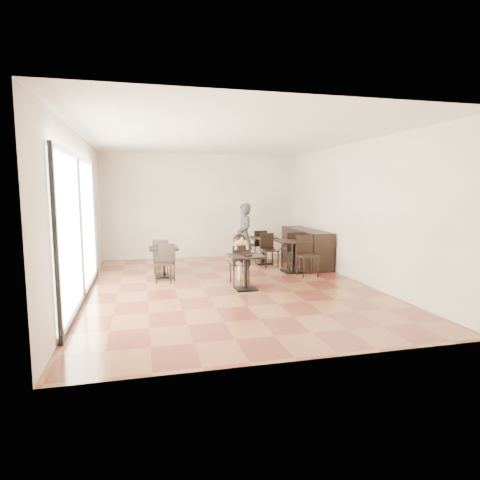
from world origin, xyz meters
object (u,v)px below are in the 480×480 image
object	(u,v)px
adult_patron	(244,235)
chair_left_a	(163,256)
chair_mid_a	(291,250)
chair_back_b	(269,250)
cafe_table_back	(264,250)
cafe_table_left	(164,262)
chair_back_a	(258,245)
chair_left_b	(165,264)
child	(239,259)
child_chair	(239,264)
cafe_table_mid	(293,256)
child_table	(246,272)
chair_mid_b	(308,256)

from	to	relation	value
adult_patron	chair_left_a	bearing A→B (deg)	-88.22
chair_mid_a	chair_back_b	world-z (taller)	chair_mid_a
cafe_table_back	cafe_table_left	bearing A→B (deg)	-157.55
chair_back_a	cafe_table_left	bearing A→B (deg)	24.18
chair_mid_a	chair_left_b	world-z (taller)	chair_mid_a
chair_back_a	child	bearing A→B (deg)	58.94
child_chair	chair_back_a	xyz separation A→B (m)	(1.27, 2.83, 0.01)
child_chair	chair_back_a	distance (m)	3.10
child_chair	cafe_table_left	size ratio (longest dim) A/B	1.24
child_chair	cafe_table_mid	xyz separation A→B (m)	(1.63, 0.91, -0.03)
cafe_table_left	chair_mid_a	distance (m)	3.44
child_table	cafe_table_back	distance (m)	3.10
cafe_table_back	chair_left_b	world-z (taller)	chair_left_b
adult_patron	chair_mid_a	xyz separation A→B (m)	(1.18, -0.52, -0.37)
cafe_table_mid	cafe_table_left	bearing A→B (deg)	176.93
child_table	cafe_table_left	size ratio (longest dim) A/B	1.03
child_chair	child_table	bearing A→B (deg)	90.00
child_table	chair_left_b	world-z (taller)	chair_left_b
child_table	chair_mid_b	xyz separation A→B (m)	(1.80, 0.91, 0.12)
chair_left_a	child_table	bearing A→B (deg)	144.54
child_table	chair_back_a	world-z (taller)	chair_back_a
adult_patron	cafe_table_back	size ratio (longest dim) A/B	2.29
child_table	child_chair	bearing A→B (deg)	90.00
cafe_table_mid	chair_mid_a	xyz separation A→B (m)	(0.17, 0.55, 0.08)
adult_patron	chair_left_b	size ratio (longest dim) A/B	2.00
adult_patron	chair_mid_a	distance (m)	1.34
chair_left_a	chair_back_a	world-z (taller)	chair_back_a
child_chair	chair_left_b	distance (m)	1.71
child	cafe_table_left	world-z (taller)	child
adult_patron	chair_back_b	distance (m)	0.81
child	chair_back_a	bearing A→B (deg)	65.88
adult_patron	cafe_table_back	xyz separation A→B (m)	(0.65, 0.30, -0.49)
child_chair	chair_mid_a	xyz separation A→B (m)	(1.80, 1.46, 0.05)
chair_back_b	child_table	bearing A→B (deg)	-126.00
chair_left_a	cafe_table_back	bearing A→B (deg)	-149.43
child_chair	chair_mid_b	world-z (taller)	chair_mid_b
adult_patron	cafe_table_left	world-z (taller)	adult_patron
cafe_table_mid	chair_mid_a	size ratio (longest dim) A/B	0.83
child_chair	chair_back_b	size ratio (longest dim) A/B	0.98
child	adult_patron	size ratio (longest dim) A/B	0.65
chair_left_b	cafe_table_back	bearing A→B (deg)	49.13
cafe_table_mid	chair_left_b	distance (m)	3.28
chair_left_a	chair_back_b	bearing A→B (deg)	-160.14
child_table	cafe_table_left	xyz separation A→B (m)	(-1.62, 1.64, -0.01)
chair_mid_a	chair_left_a	world-z (taller)	chair_mid_a
adult_patron	child_table	bearing A→B (deg)	-20.65
cafe_table_back	child	bearing A→B (deg)	-119.06
chair_mid_a	chair_left_a	bearing A→B (deg)	-6.26
cafe_table_left	chair_mid_b	bearing A→B (deg)	-11.96
child	chair_mid_a	world-z (taller)	child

